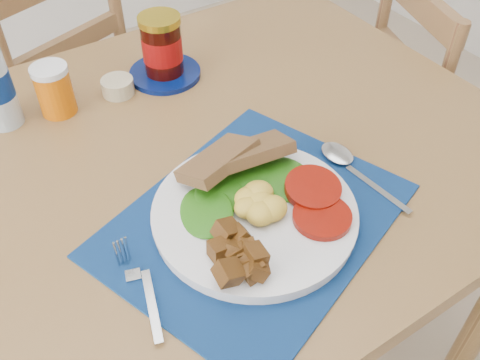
# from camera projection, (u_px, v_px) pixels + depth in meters

# --- Properties ---
(table) EXTENTS (1.40, 0.90, 0.75)m
(table) POSITION_uv_depth(u_px,v_px,m) (136.00, 212.00, 0.95)
(table) COLOR brown
(table) RESTS_ON ground
(chair_far) EXTENTS (0.50, 0.49, 1.08)m
(chair_far) POSITION_uv_depth(u_px,v_px,m) (53.00, 75.00, 1.47)
(chair_far) COLOR brown
(chair_far) RESTS_ON ground
(chair_end) EXTENTS (0.46, 0.47, 1.01)m
(chair_end) POSITION_uv_depth(u_px,v_px,m) (429.00, 94.00, 1.45)
(chair_end) COLOR brown
(chair_end) RESTS_ON ground
(placemat) EXTENTS (0.53, 0.47, 0.00)m
(placemat) POSITION_uv_depth(u_px,v_px,m) (254.00, 219.00, 0.82)
(placemat) COLOR black
(placemat) RESTS_ON table
(breakfast_plate) EXTENTS (0.31, 0.31, 0.07)m
(breakfast_plate) POSITION_uv_depth(u_px,v_px,m) (253.00, 213.00, 0.80)
(breakfast_plate) COLOR silver
(breakfast_plate) RESTS_ON placemat
(fork) EXTENTS (0.05, 0.16, 0.00)m
(fork) POSITION_uv_depth(u_px,v_px,m) (140.00, 286.00, 0.73)
(fork) COLOR #B2B5BA
(fork) RESTS_ON placemat
(spoon) EXTENTS (0.05, 0.20, 0.01)m
(spoon) POSITION_uv_depth(u_px,v_px,m) (348.00, 164.00, 0.90)
(spoon) COLOR #B2B5BA
(spoon) RESTS_ON placemat
(juice_glass) EXTENTS (0.07, 0.07, 0.09)m
(juice_glass) POSITION_uv_depth(u_px,v_px,m) (55.00, 91.00, 0.99)
(juice_glass) COLOR #CF5D05
(juice_glass) RESTS_ON table
(ramekin) EXTENTS (0.06, 0.06, 0.03)m
(ramekin) POSITION_uv_depth(u_px,v_px,m) (118.00, 87.00, 1.05)
(ramekin) COLOR tan
(ramekin) RESTS_ON table
(jam_on_saucer) EXTENTS (0.15, 0.15, 0.13)m
(jam_on_saucer) POSITION_uv_depth(u_px,v_px,m) (162.00, 51.00, 1.07)
(jam_on_saucer) COLOR #04124C
(jam_on_saucer) RESTS_ON table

